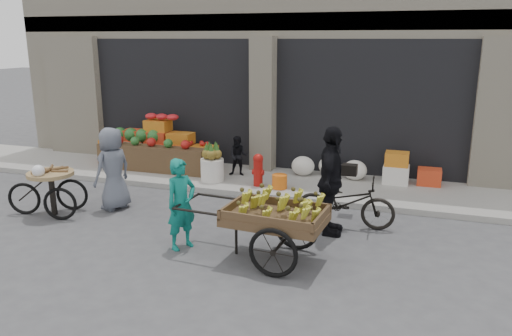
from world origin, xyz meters
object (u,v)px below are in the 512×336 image
(cyclist, at_px, (331,181))
(orange_bucket, at_px, (280,182))
(banana_cart, at_px, (272,213))
(tricycle_cart, at_px, (51,186))
(seated_person, at_px, (238,156))
(bicycle, at_px, (345,202))
(vendor_grey, at_px, (113,169))
(fire_hydrant, at_px, (258,169))
(vendor_woman, at_px, (181,204))
(pineapple_bin, at_px, (212,170))

(cyclist, bearing_deg, orange_bucket, 32.94)
(banana_cart, relative_size, tricycle_cart, 1.73)
(seated_person, distance_m, bicycle, 3.57)
(vendor_grey, relative_size, bicycle, 0.94)
(orange_bucket, xyz_separation_m, bicycle, (1.62, -1.49, 0.18))
(tricycle_cart, bearing_deg, fire_hydrant, 23.23)
(fire_hydrant, distance_m, seated_person, 0.96)
(vendor_woman, bearing_deg, tricycle_cart, 105.78)
(seated_person, bearing_deg, cyclist, -54.72)
(bicycle, bearing_deg, seated_person, 48.23)
(seated_person, height_order, tricycle_cart, seated_person)
(cyclist, bearing_deg, vendor_woman, 118.45)
(orange_bucket, bearing_deg, vendor_woman, -101.95)
(banana_cart, distance_m, bicycle, 1.93)
(seated_person, bearing_deg, orange_bucket, -40.26)
(vendor_grey, bearing_deg, pineapple_bin, 167.48)
(pineapple_bin, xyz_separation_m, vendor_grey, (-1.19, -2.04, 0.43))
(pineapple_bin, relative_size, orange_bucket, 1.62)
(orange_bucket, bearing_deg, seated_person, 149.74)
(cyclist, bearing_deg, seated_person, 41.39)
(cyclist, bearing_deg, banana_cart, 151.08)
(vendor_woman, bearing_deg, bicycle, -25.90)
(pineapple_bin, relative_size, bicycle, 0.30)
(vendor_grey, distance_m, bicycle, 4.44)
(banana_cart, bearing_deg, tricycle_cart, 176.46)
(fire_hydrant, relative_size, cyclist, 0.38)
(pineapple_bin, bearing_deg, orange_bucket, -3.58)
(vendor_woman, bearing_deg, seated_person, 34.69)
(tricycle_cart, height_order, bicycle, tricycle_cart)
(pineapple_bin, distance_m, fire_hydrant, 1.11)
(pineapple_bin, distance_m, cyclist, 3.66)
(pineapple_bin, bearing_deg, seated_person, 56.31)
(fire_hydrant, relative_size, seated_person, 0.76)
(bicycle, height_order, cyclist, cyclist)
(banana_cart, bearing_deg, bicycle, 68.73)
(vendor_woman, height_order, vendor_grey, vendor_grey)
(orange_bucket, xyz_separation_m, vendor_grey, (-2.79, -1.94, 0.53))
(tricycle_cart, bearing_deg, pineapple_bin, 35.80)
(bicycle, bearing_deg, orange_bucket, 43.43)
(orange_bucket, xyz_separation_m, vendor_woman, (-0.68, -3.22, 0.46))
(tricycle_cart, xyz_separation_m, vendor_grey, (0.89, 0.68, 0.24))
(orange_bucket, relative_size, seated_person, 0.34)
(pineapple_bin, xyz_separation_m, banana_cart, (2.40, -3.32, 0.38))
(banana_cart, height_order, cyclist, cyclist)
(vendor_grey, height_order, cyclist, cyclist)
(orange_bucket, bearing_deg, fire_hydrant, 174.29)
(seated_person, xyz_separation_m, cyclist, (2.62, -2.59, 0.34))
(pineapple_bin, distance_m, bicycle, 3.59)
(banana_cart, xyz_separation_m, tricycle_cart, (-4.48, 0.60, -0.18))
(orange_bucket, bearing_deg, bicycle, -42.68)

